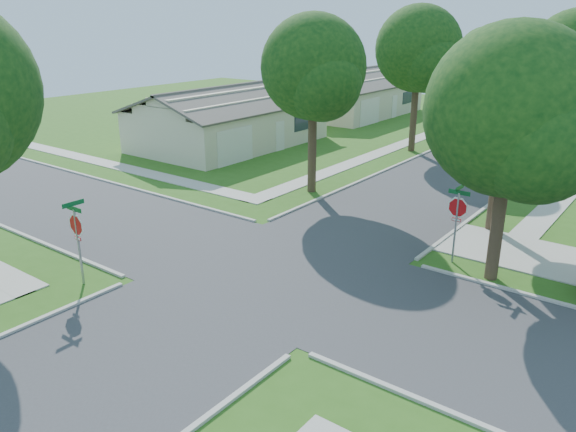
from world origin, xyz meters
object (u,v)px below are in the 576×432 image
(tree_w_mid, at_px, (419,53))
(house_nw_near, at_px, (230,124))
(tree_w_far, at_px, (485,58))
(house_nw_far, at_px, (353,98))
(stop_sign_sw, at_px, (77,229))
(tree_ne_corner, at_px, (513,119))
(car_curb_west, at_px, (542,106))
(tree_e_near, at_px, (508,97))
(car_curb_east, at_px, (548,125))
(tree_e_mid, at_px, (576,63))
(stop_sign_ne, at_px, (457,211))
(tree_w_near, at_px, (314,72))

(tree_w_mid, relative_size, house_nw_near, 0.70)
(tree_w_far, xyz_separation_m, house_nw_far, (-11.34, -2.01, -3.99))
(stop_sign_sw, xyz_separation_m, tree_w_far, (0.05, 38.71, 3.48))
(tree_ne_corner, xyz_separation_m, car_curb_west, (-8.23, 39.30, -4.87))
(tree_e_near, height_order, car_curb_east, tree_e_near)
(tree_e_mid, height_order, house_nw_near, tree_e_mid)
(stop_sign_ne, relative_size, house_nw_far, 0.22)
(car_curb_east, distance_m, car_curb_west, 10.84)
(tree_e_near, bearing_deg, tree_ne_corner, -71.47)
(car_curb_east, bearing_deg, tree_w_mid, -108.73)
(stop_sign_sw, bearing_deg, tree_e_near, 55.41)
(tree_e_near, relative_size, car_curb_west, 1.66)
(stop_sign_sw, height_order, tree_w_near, tree_w_near)
(car_curb_east, bearing_deg, stop_sign_ne, -75.94)
(tree_w_near, xyz_separation_m, house_nw_near, (-11.35, 5.99, -4.60))
(car_curb_west, bearing_deg, stop_sign_sw, 86.34)
(stop_sign_ne, bearing_deg, tree_w_near, 155.26)
(car_curb_east, bearing_deg, tree_w_far, 178.31)
(stop_sign_sw, distance_m, tree_w_near, 14.30)
(house_nw_near, bearing_deg, stop_sign_ne, -26.46)
(stop_sign_sw, distance_m, house_nw_far, 38.40)
(car_curb_west, bearing_deg, tree_w_mid, 82.68)
(house_nw_near, bearing_deg, tree_e_mid, 16.15)
(stop_sign_sw, distance_m, house_nw_near, 22.71)
(tree_e_mid, relative_size, car_curb_east, 2.26)
(stop_sign_ne, distance_m, tree_ne_corner, 3.96)
(tree_e_mid, distance_m, tree_w_mid, 9.40)
(tree_w_mid, xyz_separation_m, car_curb_west, (2.77, 22.50, -5.77))
(stop_sign_ne, xyz_separation_m, tree_w_far, (-9.35, 29.31, 3.48))
(tree_e_near, xyz_separation_m, tree_w_mid, (-9.39, 12.00, 0.85))
(car_curb_west, bearing_deg, tree_e_near, 100.57)
(tree_ne_corner, height_order, car_curb_east, tree_ne_corner)
(stop_sign_ne, xyz_separation_m, tree_ne_corner, (1.66, -0.49, 3.56))
(stop_sign_sw, height_order, stop_sign_ne, same)
(stop_sign_ne, relative_size, car_curb_east, 0.73)
(tree_w_near, distance_m, house_nw_near, 13.63)
(tree_e_near, relative_size, tree_w_near, 0.92)
(house_nw_near, bearing_deg, tree_w_near, -27.83)
(car_curb_west, bearing_deg, house_nw_far, 38.88)
(tree_ne_corner, xyz_separation_m, house_nw_far, (-22.35, 27.79, -4.08))
(stop_sign_sw, bearing_deg, house_nw_near, 119.83)
(tree_w_near, bearing_deg, car_curb_east, 76.37)
(house_nw_near, bearing_deg, tree_e_near, -16.11)
(house_nw_near, bearing_deg, house_nw_far, 90.00)
(tree_w_near, bearing_deg, car_curb_west, 85.41)
(house_nw_far, bearing_deg, tree_ne_corner, -51.19)
(tree_e_near, height_order, tree_w_mid, tree_w_mid)
(stop_sign_ne, xyz_separation_m, house_nw_far, (-20.69, 27.30, -0.51))
(tree_w_near, bearing_deg, tree_e_near, -0.00)
(stop_sign_ne, xyz_separation_m, car_curb_west, (-6.57, 38.80, -1.31))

